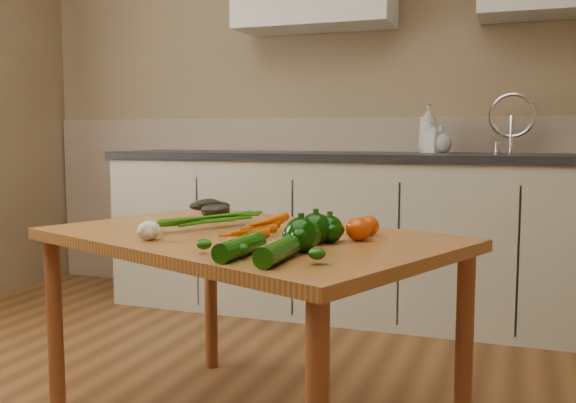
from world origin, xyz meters
The scene contains 17 objects.
room centered at (0.00, 0.17, 1.25)m, with size 4.04×5.04×2.64m.
counter_run centered at (0.21, 2.19, 0.46)m, with size 2.84×0.64×1.14m.
table centered at (0.22, 0.61, 0.61)m, with size 1.49×1.24×0.68m.
soap_bottle_a centered at (0.55, 2.31, 1.03)m, with size 0.10×0.10×0.26m, color silver.
soap_bottle_b centered at (0.59, 2.27, 0.98)m, with size 0.08×0.08×0.17m, color silver.
soap_bottle_c centered at (0.63, 2.29, 0.97)m, with size 0.12×0.12×0.15m, color silver.
carrot_bunch centered at (0.21, 0.61, 0.72)m, with size 0.24×0.18×0.06m, color #E26305, non-canonical shape.
leafy_greens centered at (-0.04, 0.93, 0.73)m, with size 0.18×0.16×0.09m, color black, non-canonical shape.
garlic_bulb centered at (0.00, 0.40, 0.71)m, with size 0.07×0.07×0.06m, color silver.
pepper_a centered at (0.48, 0.51, 0.73)m, with size 0.09×0.09×0.09m, color #063002.
pepper_b centered at (0.52, 0.54, 0.72)m, with size 0.08×0.08×0.08m, color #063002.
pepper_c centered at (0.49, 0.37, 0.73)m, with size 0.09×0.09×0.09m, color #063002.
tomato_a centered at (0.44, 0.69, 0.72)m, with size 0.07×0.07×0.06m, color maroon.
tomato_b centered at (0.59, 0.69, 0.72)m, with size 0.07×0.07×0.06m, color #C63E04.
tomato_c centered at (0.59, 0.60, 0.72)m, with size 0.08×0.08×0.07m, color #C63E04.
zucchini_a centered at (0.48, 0.22, 0.71)m, with size 0.05×0.05×0.20m, color #0F4006.
zucchini_b centered at (0.36, 0.25, 0.71)m, with size 0.05×0.05×0.21m, color #0F4006.
Camera 1 is at (1.03, -1.25, 1.00)m, focal length 40.00 mm.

